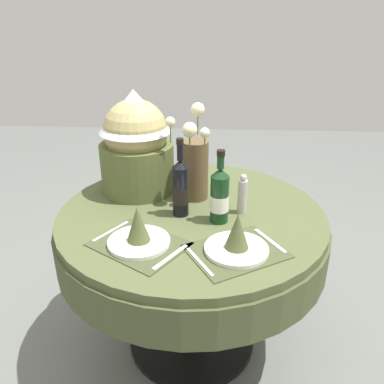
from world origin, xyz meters
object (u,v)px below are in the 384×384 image
object	(u,v)px
dining_table	(192,238)
pepper_mill	(242,196)
wine_bottle_centre	(181,188)
wine_bottle_left	(220,195)
gift_tub_back_left	(136,140)
place_setting_right	(237,241)
flower_vase	(195,163)
place_setting_left	(138,234)

from	to	relation	value
dining_table	pepper_mill	size ratio (longest dim) A/B	6.62
wine_bottle_centre	wine_bottle_left	bearing A→B (deg)	-16.78
dining_table	gift_tub_back_left	size ratio (longest dim) A/B	2.45
dining_table	place_setting_right	world-z (taller)	place_setting_right
dining_table	place_setting_right	bearing A→B (deg)	-59.62
wine_bottle_left	gift_tub_back_left	distance (m)	0.52
flower_vase	gift_tub_back_left	world-z (taller)	gift_tub_back_left
flower_vase	gift_tub_back_left	xyz separation A→B (m)	(-0.28, 0.08, 0.08)
place_setting_left	place_setting_right	xyz separation A→B (m)	(0.37, -0.03, 0.00)
wine_bottle_centre	gift_tub_back_left	distance (m)	0.36
flower_vase	pepper_mill	xyz separation A→B (m)	(0.22, -0.15, -0.09)
wine_bottle_left	place_setting_left	bearing A→B (deg)	-146.23
place_setting_left	pepper_mill	size ratio (longest dim) A/B	2.33
wine_bottle_centre	pepper_mill	xyz separation A→B (m)	(0.27, 0.03, -0.04)
dining_table	flower_vase	xyz separation A→B (m)	(0.01, 0.14, 0.31)
place_setting_left	gift_tub_back_left	distance (m)	0.55
place_setting_left	wine_bottle_centre	distance (m)	0.30
wine_bottle_left	pepper_mill	bearing A→B (deg)	37.92
wine_bottle_centre	gift_tub_back_left	size ratio (longest dim) A/B	0.70
gift_tub_back_left	flower_vase	bearing A→B (deg)	-14.95
place_setting_right	wine_bottle_left	bearing A→B (deg)	105.36
pepper_mill	flower_vase	bearing A→B (deg)	145.99
place_setting_left	flower_vase	size ratio (longest dim) A/B	0.99
place_setting_right	pepper_mill	bearing A→B (deg)	83.28
pepper_mill	place_setting_left	bearing A→B (deg)	-145.16
flower_vase	wine_bottle_centre	world-z (taller)	flower_vase
pepper_mill	wine_bottle_centre	bearing A→B (deg)	-173.96
place_setting_right	flower_vase	bearing A→B (deg)	111.35
wine_bottle_left	gift_tub_back_left	world-z (taller)	gift_tub_back_left
place_setting_left	place_setting_right	bearing A→B (deg)	-4.41
place_setting_right	wine_bottle_centre	distance (m)	0.37
dining_table	pepper_mill	xyz separation A→B (m)	(0.22, -0.00, 0.22)
place_setting_right	gift_tub_back_left	size ratio (longest dim) A/B	0.86
wine_bottle_left	place_setting_right	bearing A→B (deg)	-74.64
place_setting_left	dining_table	bearing A→B (deg)	57.17
flower_vase	dining_table	bearing A→B (deg)	-92.56
dining_table	pepper_mill	distance (m)	0.32
dining_table	flower_vase	bearing A→B (deg)	87.44
wine_bottle_centre	gift_tub_back_left	world-z (taller)	gift_tub_back_left
dining_table	place_setting_left	xyz separation A→B (m)	(-0.19, -0.29, 0.19)
flower_vase	wine_bottle_centre	xyz separation A→B (m)	(-0.05, -0.17, -0.05)
flower_vase	pepper_mill	world-z (taller)	flower_vase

